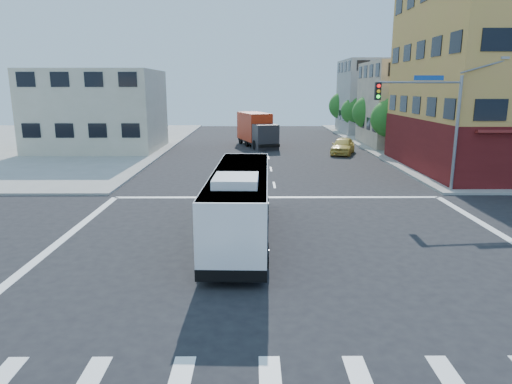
{
  "coord_description": "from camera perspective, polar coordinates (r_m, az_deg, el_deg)",
  "views": [
    {
      "loc": [
        -1.37,
        -16.54,
        6.32
      ],
      "look_at": [
        -1.26,
        3.39,
        1.74
      ],
      "focal_mm": 32.0,
      "sensor_mm": 36.0,
      "label": 1
    }
  ],
  "objects": [
    {
      "name": "street_tree_a",
      "position": [
        46.48,
        16.49,
        9.07
      ],
      "size": [
        3.6,
        3.6,
        5.53
      ],
      "color": "#392114",
      "rests_on": "ground"
    },
    {
      "name": "street_tree_b",
      "position": [
        54.17,
        14.09,
        9.86
      ],
      "size": [
        3.8,
        3.8,
        5.79
      ],
      "color": "#392114",
      "rests_on": "ground"
    },
    {
      "name": "building_east_near",
      "position": [
        53.78,
        19.98,
        10.27
      ],
      "size": [
        12.06,
        10.06,
        9.0
      ],
      "color": "beige",
      "rests_on": "ground"
    },
    {
      "name": "street_tree_c",
      "position": [
        61.97,
        12.25,
        10.03
      ],
      "size": [
        3.4,
        3.4,
        5.29
      ],
      "color": "#392114",
      "rests_on": "ground"
    },
    {
      "name": "signal_mast_ne",
      "position": [
        29.13,
        21.01,
        9.48
      ],
      "size": [
        7.91,
        1.13,
        8.07
      ],
      "color": "gray",
      "rests_on": "ground"
    },
    {
      "name": "street_tree_d",
      "position": [
        69.78,
        10.85,
        10.73
      ],
      "size": [
        4.0,
        4.0,
        6.03
      ],
      "color": "#392114",
      "rests_on": "ground"
    },
    {
      "name": "box_truck",
      "position": [
        50.02,
        0.11,
        7.71
      ],
      "size": [
        4.59,
        8.32,
        3.6
      ],
      "rotation": [
        0.0,
        0.0,
        0.3
      ],
      "color": "#24252A",
      "rests_on": "ground"
    },
    {
      "name": "parked_car",
      "position": [
        45.02,
        10.81,
        5.7
      ],
      "size": [
        3.34,
        5.1,
        1.62
      ],
      "primitive_type": "imported",
      "rotation": [
        0.0,
        0.0,
        -0.33
      ],
      "color": "#E3C553",
      "rests_on": "ground"
    },
    {
      "name": "transit_bus",
      "position": [
        19.41,
        -1.95,
        -1.25
      ],
      "size": [
        2.66,
        10.85,
        3.19
      ],
      "rotation": [
        0.0,
        0.0,
        -0.03
      ],
      "color": "black",
      "rests_on": "ground"
    },
    {
      "name": "ground",
      "position": [
        17.76,
        4.17,
        -7.93
      ],
      "size": [
        120.0,
        120.0,
        0.0
      ],
      "primitive_type": "plane",
      "color": "black",
      "rests_on": "ground"
    },
    {
      "name": "building_west",
      "position": [
        49.14,
        -19.16,
        9.56
      ],
      "size": [
        12.06,
        10.06,
        8.0
      ],
      "color": "beige",
      "rests_on": "ground"
    },
    {
      "name": "building_east_far",
      "position": [
        67.09,
        15.89,
        11.36
      ],
      "size": [
        12.06,
        10.06,
        10.0
      ],
      "color": "#9A9B96",
      "rests_on": "ground"
    }
  ]
}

